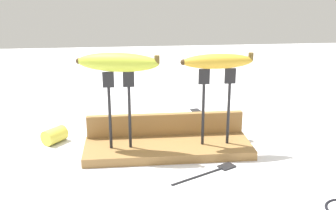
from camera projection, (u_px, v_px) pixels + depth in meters
ground_plane at (168, 152)px, 1.02m from camera, size 3.00×3.00×0.00m
wooden_board at (168, 148)px, 1.02m from camera, size 0.41×0.14×0.02m
board_backstop at (165, 124)px, 1.06m from camera, size 0.40×0.02×0.06m
fork_stand_left at (119, 103)px, 0.96m from camera, size 0.07×0.01×0.19m
fork_stand_right at (216, 100)px, 0.98m from camera, size 0.09×0.01×0.19m
banana_raised_left at (118, 62)px, 0.93m from camera, size 0.19×0.09×0.04m
banana_raised_right at (218, 61)px, 0.95m from camera, size 0.17×0.04×0.04m
fork_fallen_near at (201, 114)px, 1.28m from camera, size 0.06×0.16×0.01m
fork_fallen_far at (212, 171)px, 0.92m from camera, size 0.16×0.10×0.01m
banana_chunk_near at (55, 135)px, 1.07m from camera, size 0.07×0.07×0.04m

